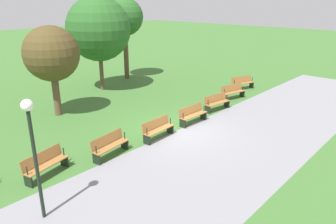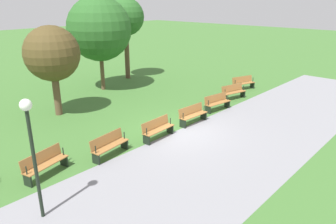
# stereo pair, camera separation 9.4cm
# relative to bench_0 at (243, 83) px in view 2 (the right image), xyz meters

# --- Properties ---
(ground_plane) EXTENTS (120.00, 120.00, 0.00)m
(ground_plane) POSITION_rel_bench_0_xyz_m (8.69, 1.50, -0.47)
(ground_plane) COLOR #3D6B2D
(path_paving) EXTENTS (32.18, 5.75, 0.01)m
(path_paving) POSITION_rel_bench_0_xyz_m (8.69, 4.36, -0.47)
(path_paving) COLOR gray
(path_paving) RESTS_ON ground
(bench_0) EXTENTS (1.78, 1.00, 0.89)m
(bench_0) POSITION_rel_bench_0_xyz_m (0.00, 0.00, 0.00)
(bench_0) COLOR #996633
(bench_0) RESTS_ON ground
(bench_1) EXTENTS (1.78, 0.86, 0.89)m
(bench_1) POSITION_rel_bench_0_xyz_m (2.43, 0.70, 0.00)
(bench_1) COLOR #996633
(bench_1) RESTS_ON ground
(bench_2) EXTENTS (1.77, 0.71, 0.89)m
(bench_2) POSITION_rel_bench_0_xyz_m (4.91, 1.17, 0.00)
(bench_2) COLOR #996633
(bench_2) RESTS_ON ground
(bench_3) EXTENTS (1.74, 0.55, 0.89)m
(bench_3) POSITION_rel_bench_0_xyz_m (7.43, 1.40, 0.00)
(bench_3) COLOR #996633
(bench_3) RESTS_ON ground
(bench_4) EXTENTS (1.74, 0.55, 0.89)m
(bench_4) POSITION_rel_bench_0_xyz_m (9.96, 1.40, 0.00)
(bench_4) COLOR #996633
(bench_4) RESTS_ON ground
(bench_5) EXTENTS (1.77, 0.71, 0.89)m
(bench_5) POSITION_rel_bench_0_xyz_m (12.47, 1.17, 0.00)
(bench_5) COLOR #996633
(bench_5) RESTS_ON ground
(bench_6) EXTENTS (1.78, 0.86, 0.89)m
(bench_6) POSITION_rel_bench_0_xyz_m (14.96, 0.70, 0.00)
(bench_6) COLOR #996633
(bench_6) RESTS_ON ground
(tree_0) EXTENTS (4.21, 4.21, 6.21)m
(tree_0) POSITION_rel_bench_0_xyz_m (6.59, -7.16, 3.63)
(tree_0) COLOR brown
(tree_0) RESTS_ON ground
(tree_1) EXTENTS (2.85, 2.85, 4.74)m
(tree_1) POSITION_rel_bench_0_xyz_m (11.33, -4.77, 2.81)
(tree_1) COLOR brown
(tree_1) RESTS_ON ground
(tree_2) EXTENTS (2.81, 2.81, 6.10)m
(tree_2) POSITION_rel_bench_0_xyz_m (3.20, -8.48, 4.16)
(tree_2) COLOR brown
(tree_2) RESTS_ON ground
(lamp_post) EXTENTS (0.32, 0.32, 3.57)m
(lamp_post) POSITION_rel_bench_0_xyz_m (16.15, 2.80, 2.05)
(lamp_post) COLOR black
(lamp_post) RESTS_ON ground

